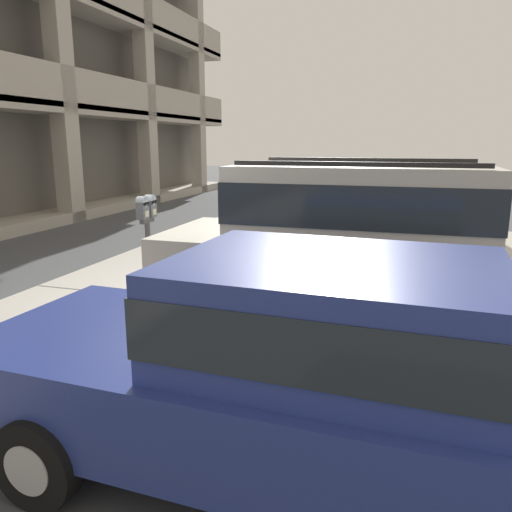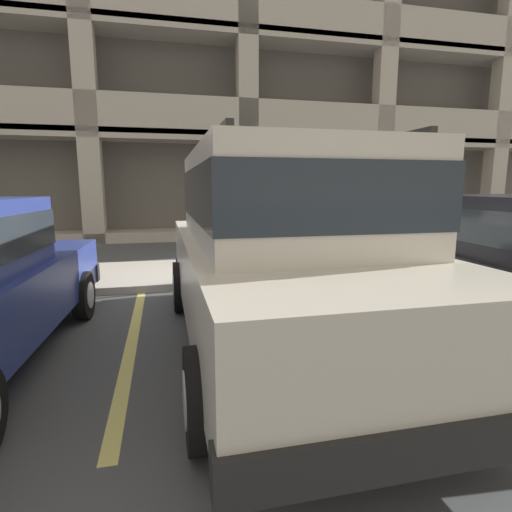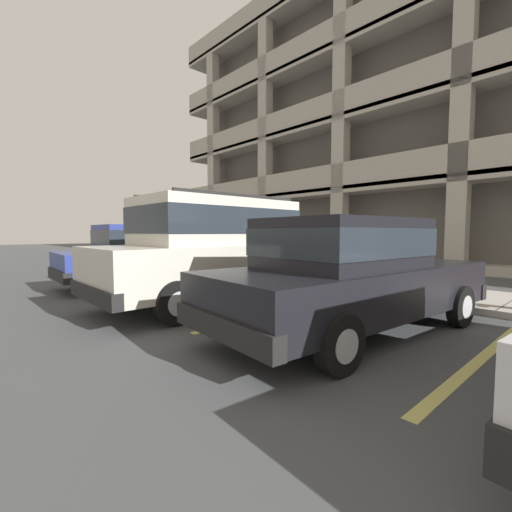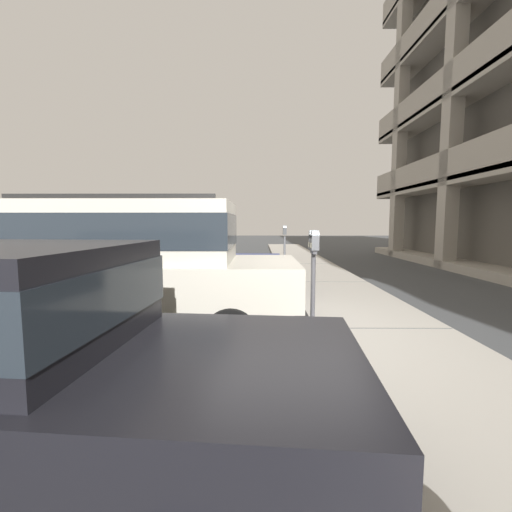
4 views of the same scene
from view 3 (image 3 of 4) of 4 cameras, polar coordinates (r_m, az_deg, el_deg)
ground_plane at (r=8.33m, az=6.57°, el=-5.80°), size 80.00×80.00×0.10m
sidewalk at (r=9.33m, az=11.82°, el=-4.13°), size 40.00×2.20×0.12m
parking_stall_lines at (r=6.35m, az=8.26°, el=-8.42°), size 11.73×4.80×0.01m
silver_suv at (r=6.62m, az=-6.31°, el=1.58°), size 2.03×4.78×2.03m
red_sedan at (r=9.23m, az=-17.47°, el=0.44°), size 1.99×4.56×1.54m
dark_hatchback at (r=4.82m, az=15.39°, el=-2.64°), size 2.10×4.61×1.54m
parking_meter_near at (r=8.63m, az=6.94°, el=2.87°), size 0.35×0.12×1.45m
parking_meter_far at (r=13.16m, az=-12.72°, el=2.70°), size 0.15×0.12×1.47m
parking_garage at (r=18.79m, az=35.88°, el=17.65°), size 32.00×10.00×13.25m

